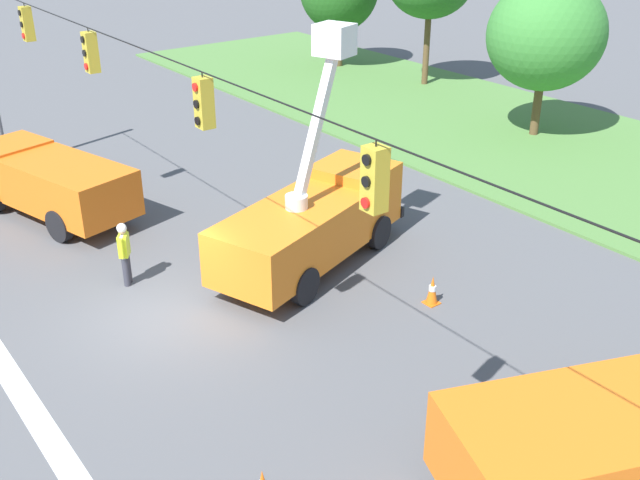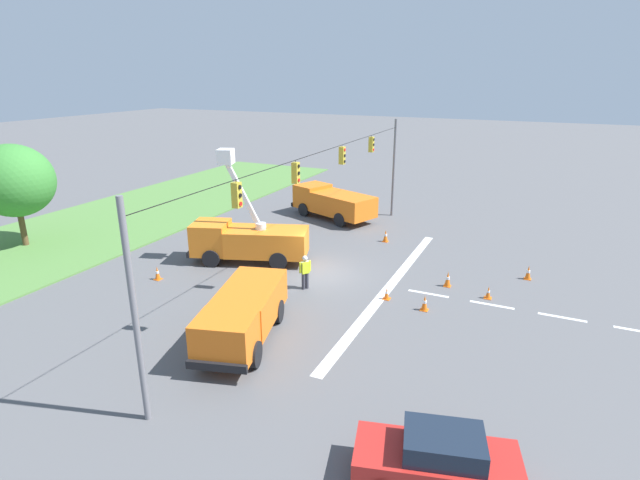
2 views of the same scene
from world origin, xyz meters
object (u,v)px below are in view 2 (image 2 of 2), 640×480
road_worker (305,270)px  traffic_cone_lane_edge_a (528,272)px  utility_truck_support_near (243,313)px  tree_centre (13,181)px  utility_truck_bucket_lift (247,239)px  traffic_cone_lane_edge_b (387,293)px  traffic_cone_foreground_left (386,236)px  utility_truck_support_far (332,202)px  traffic_cone_near_bucket (488,293)px  traffic_cone_far_left (425,303)px  traffic_cone_mid_right (157,273)px  traffic_cone_foreground_right (448,279)px  sedan_red (438,458)px  traffic_cone_mid_left (264,235)px

road_worker → traffic_cone_lane_edge_a: size_ratio=2.32×
utility_truck_support_near → traffic_cone_lane_edge_a: utility_truck_support_near is taller
tree_centre → road_worker: tree_centre is taller
utility_truck_bucket_lift → traffic_cone_lane_edge_b: utility_truck_bucket_lift is taller
traffic_cone_foreground_left → traffic_cone_lane_edge_a: traffic_cone_foreground_left is taller
road_worker → traffic_cone_lane_edge_b: size_ratio=2.90×
utility_truck_support_far → traffic_cone_near_bucket: bearing=-128.1°
traffic_cone_near_bucket → traffic_cone_lane_edge_b: traffic_cone_near_bucket is taller
traffic_cone_lane_edge_a → traffic_cone_far_left: (-5.88, 4.09, -0.01)m
utility_truck_support_near → traffic_cone_lane_edge_b: size_ratio=10.81×
tree_centre → traffic_cone_foreground_left: tree_centre is taller
traffic_cone_foreground_left → utility_truck_support_far: bearing=55.7°
traffic_cone_mid_right → traffic_cone_lane_edge_b: size_ratio=1.19×
utility_truck_support_far → traffic_cone_lane_edge_a: bearing=-114.5°
utility_truck_support_near → road_worker: bearing=-0.2°
traffic_cone_foreground_right → utility_truck_support_near: bearing=143.9°
tree_centre → traffic_cone_lane_edge_a: tree_centre is taller
traffic_cone_foreground_left → traffic_cone_foreground_right: size_ratio=1.00×
tree_centre → sedan_red: bearing=-106.6°
utility_truck_support_far → traffic_cone_lane_edge_b: (-11.83, -7.98, -0.96)m
tree_centre → traffic_cone_mid_right: bearing=-93.4°
traffic_cone_foreground_right → traffic_cone_near_bucket: 2.16m
utility_truck_support_near → traffic_cone_mid_left: 12.61m
tree_centre → traffic_cone_near_bucket: bearing=-81.2°
utility_truck_bucket_lift → traffic_cone_lane_edge_a: 15.36m
traffic_cone_foreground_left → traffic_cone_mid_left: (-3.14, 7.17, -0.01)m
traffic_cone_mid_left → utility_truck_support_near: bearing=-152.9°
utility_truck_support_near → traffic_cone_foreground_right: size_ratio=8.27×
traffic_cone_lane_edge_a → traffic_cone_lane_edge_b: bearing=132.2°
sedan_red → road_worker: 13.11m
utility_truck_support_near → tree_centre: bearing=77.9°
traffic_cone_foreground_right → traffic_cone_near_bucket: traffic_cone_foreground_right is taller
utility_truck_bucket_lift → road_worker: utility_truck_bucket_lift is taller
traffic_cone_mid_left → traffic_cone_mid_right: size_ratio=1.07×
traffic_cone_mid_left → traffic_cone_near_bucket: size_ratio=1.25×
traffic_cone_mid_left → traffic_cone_lane_edge_b: size_ratio=1.28×
traffic_cone_mid_left → utility_truck_bucket_lift: bearing=-163.3°
traffic_cone_mid_right → road_worker: bearing=-73.7°
utility_truck_bucket_lift → traffic_cone_near_bucket: utility_truck_bucket_lift is taller
traffic_cone_foreground_right → traffic_cone_lane_edge_a: size_ratio=1.05×
tree_centre → traffic_cone_lane_edge_b: bearing=-84.8°
road_worker → traffic_cone_foreground_left: 8.91m
traffic_cone_near_bucket → traffic_cone_lane_edge_a: 3.70m
road_worker → traffic_cone_near_bucket: size_ratio=2.83×
utility_truck_support_near → traffic_cone_near_bucket: (8.24, -8.54, -0.89)m
traffic_cone_lane_edge_a → traffic_cone_lane_edge_b: traffic_cone_lane_edge_a is taller
traffic_cone_foreground_left → traffic_cone_near_bucket: size_ratio=1.27×
traffic_cone_lane_edge_a → utility_truck_support_near: bearing=138.8°
utility_truck_support_far → traffic_cone_far_left: utility_truck_support_far is taller
utility_truck_support_near → traffic_cone_lane_edge_b: 7.42m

